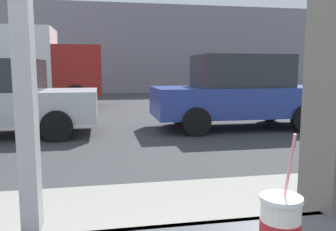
% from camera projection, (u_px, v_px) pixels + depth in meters
% --- Properties ---
extents(ground_plane, '(60.00, 60.00, 0.00)m').
position_uv_depth(ground_plane, '(95.00, 127.00, 8.87)').
color(ground_plane, '#38383A').
extents(building_facade_far, '(28.00, 1.20, 5.38)m').
position_uv_depth(building_facade_far, '(98.00, 49.00, 21.05)').
color(building_facade_far, gray).
rests_on(building_facade_far, ground).
extents(soda_cup_right, '(0.10, 0.10, 0.33)m').
position_uv_depth(soda_cup_right, '(280.00, 228.00, 0.85)').
color(soda_cup_right, white).
rests_on(soda_cup_right, window_counter).
extents(parked_car_blue, '(4.22, 1.92, 1.81)m').
position_uv_depth(parked_car_blue, '(239.00, 92.00, 8.60)').
color(parked_car_blue, '#283D93').
rests_on(parked_car_blue, ground).
extents(box_truck, '(6.40, 2.44, 3.00)m').
position_uv_depth(box_truck, '(10.00, 65.00, 12.98)').
color(box_truck, silver).
rests_on(box_truck, ground).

